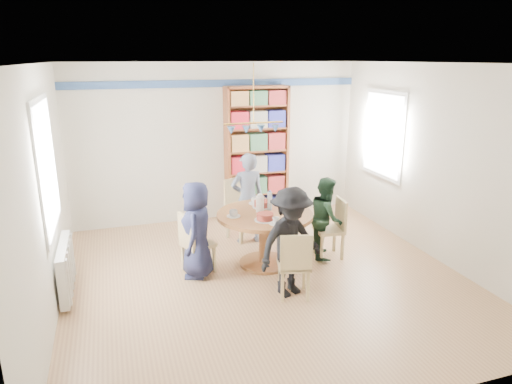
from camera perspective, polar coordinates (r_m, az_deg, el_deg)
name	(u,v)px	position (r m, az deg, el deg)	size (l,w,h in m)	color
ground	(265,277)	(6.08, 1.18, -10.57)	(5.00, 5.00, 0.00)	tan
room_shell	(227,142)	(6.27, -3.60, 6.20)	(5.00, 5.00, 5.00)	white
radiator	(66,268)	(5.96, -22.67, -8.77)	(0.12, 1.00, 0.60)	silver
dining_table	(265,226)	(6.21, 1.10, -4.33)	(1.30, 1.30, 0.75)	brown
chair_left	(193,241)	(6.04, -7.84, -6.07)	(0.48, 0.48, 0.84)	#CEB67F
chair_right	(334,225)	(6.60, 9.70, -4.12)	(0.41, 0.41, 0.85)	#CEB67F
chair_far	(240,206)	(7.17, -2.07, -1.72)	(0.55, 0.55, 0.95)	#CEB67F
chair_near	(295,262)	(5.40, 4.88, -8.77)	(0.45, 0.45, 0.84)	#CEB67F
person_left	(197,230)	(5.92, -7.42, -4.70)	(0.62, 0.40, 1.27)	#181B36
person_right	(326,217)	(6.55, 8.76, -3.15)	(0.57, 0.44, 1.17)	black
person_far	(248,198)	(6.93, -1.07, -0.80)	(0.51, 0.34, 1.41)	gray
person_near	(291,242)	(5.42, 4.36, -6.28)	(0.87, 0.50, 1.34)	black
bookshelf	(257,154)	(8.00, 0.07, 4.74)	(1.10, 0.33, 2.31)	brown
tableware	(263,208)	(6.14, 0.84, -2.06)	(1.05, 1.05, 0.28)	white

